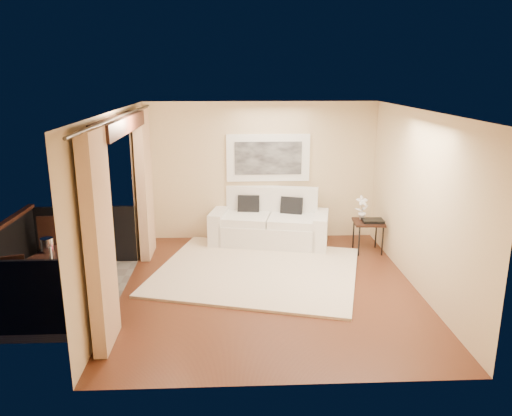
{
  "coord_description": "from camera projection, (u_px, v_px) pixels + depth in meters",
  "views": [
    {
      "loc": [
        -0.54,
        -7.12,
        3.22
      ],
      "look_at": [
        -0.17,
        0.86,
        1.05
      ],
      "focal_mm": 35.0,
      "sensor_mm": 36.0,
      "label": 1
    }
  ],
  "objects": [
    {
      "name": "side_table",
      "position": [
        368.0,
        224.0,
        9.16
      ],
      "size": [
        0.58,
        0.58,
        0.59
      ],
      "rotation": [
        0.0,
        0.0,
        -0.07
      ],
      "color": "black",
      "rests_on": "floor"
    },
    {
      "name": "balcony_chair_near",
      "position": [
        11.0,
        285.0,
        6.56
      ],
      "size": [
        0.49,
        0.49,
        0.9
      ],
      "rotation": [
        0.0,
        0.0,
        0.32
      ],
      "color": "black",
      "rests_on": "balcony"
    },
    {
      "name": "rug",
      "position": [
        257.0,
        271.0,
        8.34
      ],
      "size": [
        3.87,
        3.58,
        0.04
      ],
      "primitive_type": "cube",
      "rotation": [
        0.0,
        0.0,
        -0.27
      ],
      "color": "beige",
      "rests_on": "floor"
    },
    {
      "name": "ice_bucket",
      "position": [
        47.0,
        245.0,
        7.12
      ],
      "size": [
        0.18,
        0.18,
        0.2
      ],
      "primitive_type": "cylinder",
      "color": "silver",
      "rests_on": "bistro_table"
    },
    {
      "name": "sofa",
      "position": [
        270.0,
        225.0,
        9.67
      ],
      "size": [
        2.37,
        1.39,
        1.07
      ],
      "rotation": [
        0.0,
        0.0,
        -0.21
      ],
      "color": "white",
      "rests_on": "floor"
    },
    {
      "name": "artwork",
      "position": [
        268.0,
        158.0,
        9.69
      ],
      "size": [
        1.62,
        0.07,
        0.92
      ],
      "color": "white",
      "rests_on": "room_shell"
    },
    {
      "name": "orchid",
      "position": [
        362.0,
        208.0,
        9.19
      ],
      "size": [
        0.27,
        0.21,
        0.45
      ],
      "primitive_type": "imported",
      "rotation": [
        0.0,
        0.0,
        0.21
      ],
      "color": "white",
      "rests_on": "side_table"
    },
    {
      "name": "glass_b",
      "position": [
        72.0,
        249.0,
        7.08
      ],
      "size": [
        0.06,
        0.06,
        0.12
      ],
      "primitive_type": "cylinder",
      "color": "white",
      "rests_on": "bistro_table"
    },
    {
      "name": "candle",
      "position": [
        63.0,
        249.0,
        7.14
      ],
      "size": [
        0.06,
        0.06,
        0.07
      ],
      "primitive_type": "cylinder",
      "color": "red",
      "rests_on": "bistro_table"
    },
    {
      "name": "tray",
      "position": [
        373.0,
        221.0,
        9.1
      ],
      "size": [
        0.39,
        0.29,
        0.05
      ],
      "primitive_type": "cube",
      "rotation": [
        0.0,
        0.0,
        -0.03
      ],
      "color": "black",
      "rests_on": "side_table"
    },
    {
      "name": "room_shell",
      "position": [
        119.0,
        125.0,
        6.98
      ],
      "size": [
        5.0,
        6.4,
        5.0
      ],
      "color": "white",
      "rests_on": "ground"
    },
    {
      "name": "floor",
      "position": [
        270.0,
        288.0,
        7.74
      ],
      "size": [
        5.0,
        5.0,
        0.0
      ],
      "primitive_type": "plane",
      "color": "#5C2E1B",
      "rests_on": "ground"
    },
    {
      "name": "vase",
      "position": [
        51.0,
        253.0,
        6.82
      ],
      "size": [
        0.04,
        0.04,
        0.18
      ],
      "primitive_type": "cylinder",
      "color": "silver",
      "rests_on": "bistro_table"
    },
    {
      "name": "bistro_table",
      "position": [
        59.0,
        259.0,
        7.07
      ],
      "size": [
        0.78,
        0.78,
        0.75
      ],
      "rotation": [
        0.0,
        0.0,
        -0.28
      ],
      "color": "black",
      "rests_on": "balcony"
    },
    {
      "name": "balcony",
      "position": [
        52.0,
        281.0,
        7.54
      ],
      "size": [
        1.81,
        2.6,
        1.17
      ],
      "color": "#605B56",
      "rests_on": "ground"
    },
    {
      "name": "balcony_chair_far",
      "position": [
        54.0,
        238.0,
        8.3
      ],
      "size": [
        0.44,
        0.44,
        0.97
      ],
      "rotation": [
        0.0,
        0.0,
        3.2
      ],
      "color": "black",
      "rests_on": "balcony"
    },
    {
      "name": "curtains",
      "position": [
        127.0,
        206.0,
        7.29
      ],
      "size": [
        0.16,
        4.8,
        2.64
      ],
      "color": "#D7AC84",
      "rests_on": "ground"
    },
    {
      "name": "glass_a",
      "position": [
        64.0,
        251.0,
        7.0
      ],
      "size": [
        0.06,
        0.06,
        0.12
      ],
      "primitive_type": "cylinder",
      "color": "silver",
      "rests_on": "bistro_table"
    }
  ]
}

